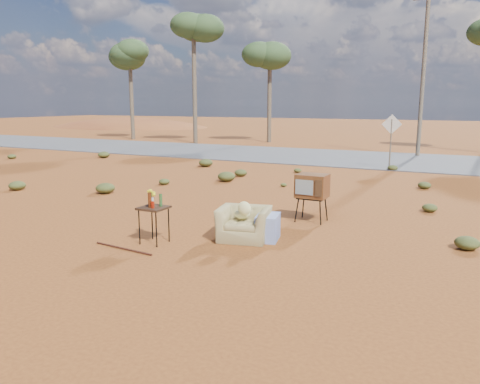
% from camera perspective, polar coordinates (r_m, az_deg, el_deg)
% --- Properties ---
extents(ground, '(140.00, 140.00, 0.00)m').
position_cam_1_polar(ground, '(9.03, -4.32, -6.21)').
color(ground, brown).
rests_on(ground, ground).
extents(highway, '(140.00, 7.00, 0.04)m').
position_cam_1_polar(highway, '(22.99, 15.20, 3.91)').
color(highway, '#565659').
rests_on(highway, ground).
extents(dirt_mound, '(26.00, 18.00, 2.00)m').
position_cam_1_polar(dirt_mound, '(53.92, -13.39, 7.74)').
color(dirt_mound, brown).
rests_on(dirt_mound, ground).
extents(armchair, '(1.24, 0.96, 0.86)m').
position_cam_1_polar(armchair, '(9.13, 1.03, -3.39)').
color(armchair, '#988753').
rests_on(armchair, ground).
extents(tv_unit, '(0.68, 0.55, 1.08)m').
position_cam_1_polar(tv_unit, '(10.55, 8.78, 0.66)').
color(tv_unit, black).
rests_on(tv_unit, ground).
extents(side_table, '(0.49, 0.49, 1.00)m').
position_cam_1_polar(side_table, '(9.01, -10.56, -1.59)').
color(side_table, '#362313').
rests_on(side_table, ground).
extents(rusty_bar, '(1.38, 0.17, 0.04)m').
position_cam_1_polar(rusty_bar, '(8.88, -14.03, -6.69)').
color(rusty_bar, '#491E13').
rests_on(rusty_bar, ground).
extents(road_sign, '(0.78, 0.06, 2.19)m').
position_cam_1_polar(road_sign, '(19.66, 17.96, 6.99)').
color(road_sign, brown).
rests_on(road_sign, ground).
extents(eucalyptus_far_left, '(3.20, 3.20, 7.10)m').
position_cam_1_polar(eucalyptus_far_left, '(35.57, -13.30, 15.87)').
color(eucalyptus_far_left, brown).
rests_on(eucalyptus_far_left, ground).
extents(eucalyptus_left, '(3.20, 3.20, 8.10)m').
position_cam_1_polar(eucalyptus_left, '(31.40, -5.68, 18.61)').
color(eucalyptus_left, brown).
rests_on(eucalyptus_left, ground).
extents(eucalyptus_near_left, '(3.20, 3.20, 6.60)m').
position_cam_1_polar(eucalyptus_near_left, '(32.05, 3.67, 15.84)').
color(eucalyptus_near_left, brown).
rests_on(eucalyptus_near_left, ground).
extents(utility_pole_center, '(1.40, 0.20, 8.00)m').
position_cam_1_polar(utility_pole_center, '(25.07, 21.46, 13.55)').
color(utility_pole_center, brown).
rests_on(utility_pole_center, ground).
extents(scrub_patch, '(17.49, 8.07, 0.33)m').
position_cam_1_polar(scrub_patch, '(13.17, 2.40, -0.12)').
color(scrub_patch, '#474D21').
rests_on(scrub_patch, ground).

